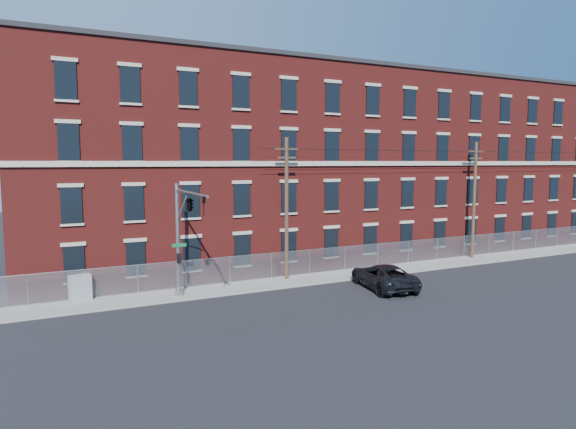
% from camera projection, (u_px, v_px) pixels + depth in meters
% --- Properties ---
extents(ground, '(140.00, 140.00, 0.00)m').
position_uv_depth(ground, '(297.00, 304.00, 29.48)').
color(ground, black).
rests_on(ground, ground).
extents(sidewalk, '(65.00, 3.00, 0.12)m').
position_uv_depth(sidewalk, '(403.00, 268.00, 39.17)').
color(sidewalk, gray).
rests_on(sidewalk, ground).
extents(mill_building, '(55.30, 14.32, 16.30)m').
position_uv_depth(mill_building, '(344.00, 165.00, 46.29)').
color(mill_building, maroon).
rests_on(mill_building, ground).
extents(chain_link_fence, '(59.06, 0.06, 1.85)m').
position_uv_depth(chain_link_fence, '(393.00, 253.00, 40.22)').
color(chain_link_fence, '#A5A8AD').
rests_on(chain_link_fence, ground).
extents(traffic_signal_mast, '(0.90, 6.75, 7.00)m').
position_uv_depth(traffic_signal_mast, '(187.00, 215.00, 28.24)').
color(traffic_signal_mast, '#9EA0A5').
rests_on(traffic_signal_mast, ground).
extents(utility_pole_near, '(1.80, 0.28, 10.00)m').
position_uv_depth(utility_pole_near, '(287.00, 206.00, 34.79)').
color(utility_pole_near, '#493324').
rests_on(utility_pole_near, ground).
extents(utility_pole_mid, '(1.80, 0.28, 10.00)m').
position_uv_depth(utility_pole_mid, '(474.00, 198.00, 42.63)').
color(utility_pole_mid, '#493324').
rests_on(utility_pole_mid, ground).
extents(overhead_wires, '(40.00, 0.62, 0.62)m').
position_uv_depth(overhead_wires, '(476.00, 154.00, 42.23)').
color(overhead_wires, black).
rests_on(overhead_wires, ground).
extents(pickup_truck, '(3.64, 6.22, 1.63)m').
position_uv_depth(pickup_truck, '(383.00, 276.00, 33.05)').
color(pickup_truck, black).
rests_on(pickup_truck, ground).
extents(utility_cabinet, '(1.34, 0.83, 1.56)m').
position_uv_depth(utility_cabinet, '(80.00, 288.00, 29.69)').
color(utility_cabinet, gray).
rests_on(utility_cabinet, sidewalk).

